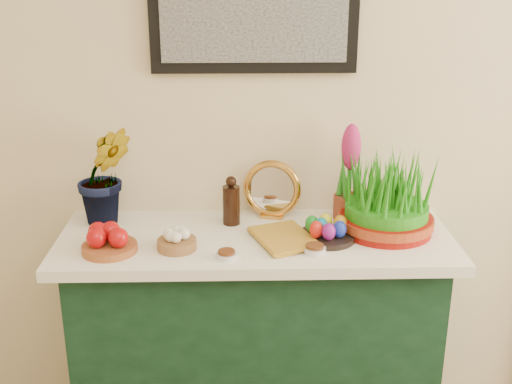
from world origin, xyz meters
TOP-DOWN VIEW (x-y plane):
  - sideboard at (-0.39, 2.00)m, footprint 1.30×0.45m
  - tablecloth at (-0.39, 2.00)m, footprint 1.40×0.55m
  - hyacinth_green at (-0.94, 2.13)m, footprint 0.30×0.27m
  - apple_bowl at (-0.89, 1.88)m, footprint 0.22×0.22m
  - garlic_basket at (-0.66, 1.89)m, footprint 0.13×0.13m
  - vinegar_cruet at (-0.48, 2.11)m, footprint 0.06×0.06m
  - mirror at (-0.33, 2.18)m, footprint 0.23×0.10m
  - book at (-0.38, 1.91)m, footprint 0.24×0.28m
  - spice_dish_left at (-0.49, 1.81)m, footprint 0.07×0.07m
  - spice_dish_right at (-0.20, 1.85)m, footprint 0.08×0.08m
  - egg_plate at (-0.15, 1.95)m, footprint 0.25×0.25m
  - hyacinth_pink at (-0.04, 2.15)m, footprint 0.11×0.11m
  - wheatgrass_sabzeh at (0.08, 2.03)m, footprint 0.34×0.34m

SIDE VIEW (x-z plane):
  - sideboard at x=-0.39m, z-range 0.00..0.85m
  - tablecloth at x=-0.39m, z-range 0.85..0.89m
  - spice_dish_left at x=-0.49m, z-range 0.89..0.92m
  - spice_dish_right at x=-0.20m, z-range 0.89..0.92m
  - book at x=-0.38m, z-range 0.89..0.92m
  - garlic_basket at x=-0.66m, z-range 0.88..0.96m
  - egg_plate at x=-0.15m, z-range 0.88..0.96m
  - apple_bowl at x=-0.89m, z-range 0.88..0.98m
  - vinegar_cruet at x=-0.48m, z-range 0.88..1.06m
  - mirror at x=-0.33m, z-range 0.89..1.11m
  - wheatgrass_sabzeh at x=0.08m, z-range 0.87..1.15m
  - hyacinth_pink at x=-0.04m, z-range 0.87..1.24m
  - hyacinth_green at x=-0.94m, z-range 0.89..1.38m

